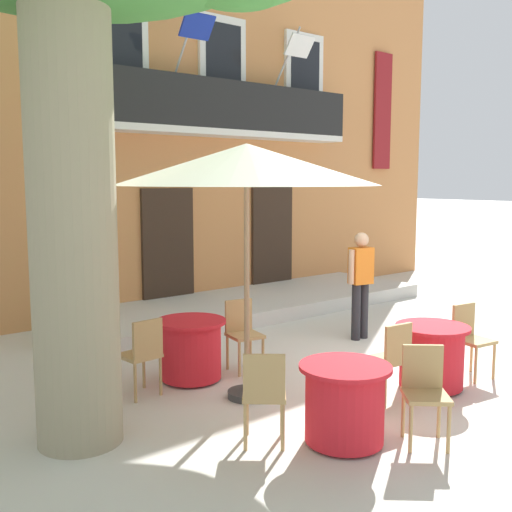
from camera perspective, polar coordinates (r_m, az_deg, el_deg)
name	(u,v)px	position (r m, az deg, el deg)	size (l,w,h in m)	color
ground_plane	(390,368)	(8.29, 12.44, -10.24)	(120.00, 120.00, 0.00)	beige
building_facade	(169,121)	(13.92, -8.21, 12.44)	(13.00, 5.09, 7.50)	#CC844C
entrance_step_platform	(258,303)	(11.57, 0.17, -4.44)	(6.99, 2.23, 0.25)	silver
cafe_table_near_tree	(432,356)	(7.54, 16.18, -9.02)	(0.86, 0.86, 0.76)	red
cafe_chair_near_tree_0	(391,356)	(6.92, 12.56, -9.19)	(0.44, 0.44, 0.91)	tan
cafe_chair_near_tree_1	(470,335)	(8.11, 19.43, -7.01)	(0.45, 0.45, 0.91)	tan
cafe_table_middle	(191,349)	(7.58, -6.12, -8.70)	(0.86, 0.86, 0.76)	red
cafe_chair_middle_0	(242,330)	(7.91, -1.30, -6.94)	(0.47, 0.47, 0.91)	tan
cafe_chair_middle_1	(143,352)	(7.06, -10.60, -8.82)	(0.43, 0.43, 0.91)	tan
cafe_table_front	(345,403)	(5.87, 8.33, -13.53)	(0.86, 0.86, 0.76)	red
cafe_chair_front_0	(264,391)	(5.71, 0.78, -12.59)	(0.56, 0.56, 0.91)	tan
cafe_chair_front_1	(424,387)	(6.02, 15.55, -11.81)	(0.56, 0.56, 0.91)	tan
cafe_umbrella	(246,166)	(6.64, -0.90, 8.48)	(2.90, 2.90, 2.85)	#997A56
ground_planter_left	(60,322)	(9.63, -17.96, -5.92)	(0.41, 0.41, 0.59)	slate
pedestrian_mid_plaza	(361,279)	(9.46, 9.81, -2.17)	(0.53, 0.29, 1.66)	#232328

